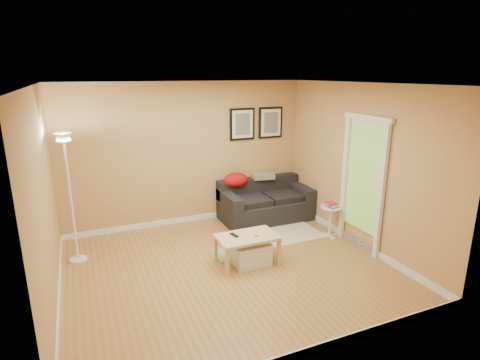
{
  "coord_description": "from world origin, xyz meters",
  "views": [
    {
      "loc": [
        -1.84,
        -4.71,
        2.74
      ],
      "look_at": [
        0.55,
        0.85,
        1.05
      ],
      "focal_mm": 28.88,
      "sensor_mm": 36.0,
      "label": 1
    }
  ],
  "objects_px": {
    "sofa": "(266,201)",
    "storage_bin": "(251,254)",
    "floor_lamp": "(71,203)",
    "coffee_table": "(247,250)",
    "side_table": "(330,222)",
    "book_stack": "(331,205)"
  },
  "relations": [
    {
      "from": "side_table",
      "to": "storage_bin",
      "type": "bearing_deg",
      "value": -167.53
    },
    {
      "from": "storage_bin",
      "to": "book_stack",
      "type": "relative_size",
      "value": 2.47
    },
    {
      "from": "coffee_table",
      "to": "floor_lamp",
      "type": "xyz_separation_m",
      "value": [
        -2.31,
        1.09,
        0.7
      ]
    },
    {
      "from": "coffee_table",
      "to": "storage_bin",
      "type": "bearing_deg",
      "value": -59.88
    },
    {
      "from": "coffee_table",
      "to": "floor_lamp",
      "type": "height_order",
      "value": "floor_lamp"
    },
    {
      "from": "book_stack",
      "to": "floor_lamp",
      "type": "relative_size",
      "value": 0.11
    },
    {
      "from": "coffee_table",
      "to": "side_table",
      "type": "distance_m",
      "value": 1.74
    },
    {
      "from": "coffee_table",
      "to": "storage_bin",
      "type": "distance_m",
      "value": 0.08
    },
    {
      "from": "side_table",
      "to": "floor_lamp",
      "type": "distance_m",
      "value": 4.14
    },
    {
      "from": "storage_bin",
      "to": "side_table",
      "type": "relative_size",
      "value": 1.0
    },
    {
      "from": "storage_bin",
      "to": "side_table",
      "type": "bearing_deg",
      "value": 12.47
    },
    {
      "from": "book_stack",
      "to": "floor_lamp",
      "type": "xyz_separation_m",
      "value": [
        -4.03,
        0.76,
        0.34
      ]
    },
    {
      "from": "coffee_table",
      "to": "side_table",
      "type": "bearing_deg",
      "value": -1.85
    },
    {
      "from": "sofa",
      "to": "storage_bin",
      "type": "height_order",
      "value": "sofa"
    },
    {
      "from": "side_table",
      "to": "floor_lamp",
      "type": "height_order",
      "value": "floor_lamp"
    },
    {
      "from": "book_stack",
      "to": "floor_lamp",
      "type": "bearing_deg",
      "value": 168.11
    },
    {
      "from": "sofa",
      "to": "side_table",
      "type": "xyz_separation_m",
      "value": [
        0.64,
        -1.18,
        -0.1
      ]
    },
    {
      "from": "sofa",
      "to": "coffee_table",
      "type": "bearing_deg",
      "value": -125.47
    },
    {
      "from": "sofa",
      "to": "floor_lamp",
      "type": "xyz_separation_m",
      "value": [
        -3.38,
        -0.42,
        0.55
      ]
    },
    {
      "from": "sofa",
      "to": "storage_bin",
      "type": "relative_size",
      "value": 3.11
    },
    {
      "from": "coffee_table",
      "to": "book_stack",
      "type": "distance_m",
      "value": 1.79
    },
    {
      "from": "floor_lamp",
      "to": "sofa",
      "type": "bearing_deg",
      "value": 7.03
    }
  ]
}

